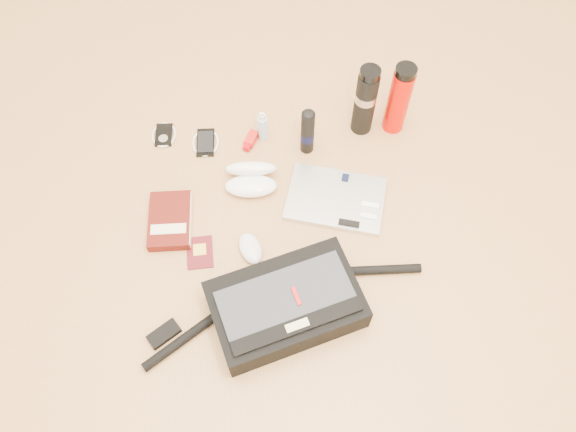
{
  "coord_description": "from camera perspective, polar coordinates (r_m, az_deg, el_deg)",
  "views": [
    {
      "loc": [
        -0.0,
        -0.8,
        1.61
      ],
      "look_at": [
        0.04,
        0.08,
        0.06
      ],
      "focal_mm": 35.0,
      "sensor_mm": 36.0,
      "label": 1
    }
  ],
  "objects": [
    {
      "name": "sunglasses_case",
      "position": [
        1.9,
        -3.79,
        3.91
      ],
      "size": [
        0.18,
        0.15,
        0.1
      ],
      "rotation": [
        0.0,
        0.0,
        -0.02
      ],
      "color": "white",
      "rests_on": "ground"
    },
    {
      "name": "passport",
      "position": [
        1.81,
        -8.94,
        -3.66
      ],
      "size": [
        0.09,
        0.12,
        0.01
      ],
      "rotation": [
        0.0,
        0.0,
        0.08
      ],
      "color": "#520F15",
      "rests_on": "ground"
    },
    {
      "name": "spray_bottle",
      "position": [
        1.99,
        -2.58,
        9.02
      ],
      "size": [
        0.04,
        0.04,
        0.13
      ],
      "rotation": [
        0.0,
        0.0,
        -0.19
      ],
      "color": "#9FC2DB",
      "rests_on": "ground"
    },
    {
      "name": "ground",
      "position": [
        1.8,
        -1.03,
        -3.32
      ],
      "size": [
        4.0,
        4.0,
        0.0
      ],
      "primitive_type": "plane",
      "color": "#B6824C",
      "rests_on": "ground"
    },
    {
      "name": "thermos_red",
      "position": [
        2.0,
        11.2,
        11.56
      ],
      "size": [
        0.1,
        0.1,
        0.29
      ],
      "rotation": [
        0.0,
        0.0,
        -0.31
      ],
      "color": "#CC0900",
      "rests_on": "ground"
    },
    {
      "name": "phone",
      "position": [
        2.04,
        -8.37,
        7.4
      ],
      "size": [
        0.09,
        0.12,
        0.01
      ],
      "rotation": [
        0.0,
        0.0,
        0.01
      ],
      "color": "black",
      "rests_on": "ground"
    },
    {
      "name": "inhaler",
      "position": [
        2.02,
        -3.69,
        7.92
      ],
      "size": [
        0.07,
        0.11,
        0.03
      ],
      "rotation": [
        0.0,
        0.0,
        -0.42
      ],
      "color": "red",
      "rests_on": "ground"
    },
    {
      "name": "thermos_black",
      "position": [
        1.97,
        7.86,
        11.55
      ],
      "size": [
        0.08,
        0.08,
        0.29
      ],
      "rotation": [
        0.0,
        0.0,
        -0.02
      ],
      "color": "black",
      "rests_on": "ground"
    },
    {
      "name": "laptop",
      "position": [
        1.88,
        4.9,
        1.73
      ],
      "size": [
        0.36,
        0.29,
        0.03
      ],
      "rotation": [
        0.0,
        0.0,
        -0.24
      ],
      "color": "silver",
      "rests_on": "ground"
    },
    {
      "name": "aerosol_can",
      "position": [
        1.93,
        2.0,
        8.59
      ],
      "size": [
        0.05,
        0.05,
        0.2
      ],
      "rotation": [
        0.0,
        0.0,
        -0.09
      ],
      "color": "black",
      "rests_on": "ground"
    },
    {
      "name": "ipod",
      "position": [
        2.08,
        -12.5,
        8.04
      ],
      "size": [
        0.09,
        0.1,
        0.01
      ],
      "rotation": [
        0.0,
        0.0,
        -0.0
      ],
      "color": "black",
      "rests_on": "ground"
    },
    {
      "name": "mouse",
      "position": [
        1.78,
        -3.84,
        -3.3
      ],
      "size": [
        0.1,
        0.13,
        0.04
      ],
      "rotation": [
        0.0,
        0.0,
        0.33
      ],
      "color": "silver",
      "rests_on": "ground"
    },
    {
      "name": "messenger_bag",
      "position": [
        1.66,
        -0.29,
        -9.03
      ],
      "size": [
        0.85,
        0.39,
        0.12
      ],
      "rotation": [
        0.0,
        0.0,
        0.32
      ],
      "color": "black",
      "rests_on": "ground"
    },
    {
      "name": "book",
      "position": [
        1.87,
        -11.85,
        -0.46
      ],
      "size": [
        0.14,
        0.21,
        0.04
      ],
      "rotation": [
        0.0,
        0.0,
        0.02
      ],
      "color": "#490E09",
      "rests_on": "ground"
    }
  ]
}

